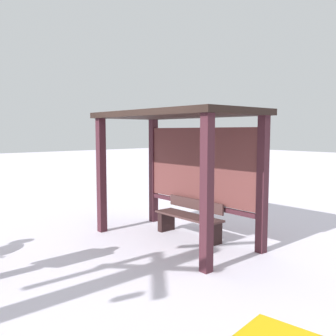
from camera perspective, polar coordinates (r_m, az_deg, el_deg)
The scene contains 3 objects.
ground_plane at distance 6.87m, azimuth 0.94°, elevation -11.09°, with size 60.00×60.00×0.00m, color white.
bus_shelter at distance 6.72m, azimuth 2.24°, elevation 3.88°, with size 3.10×1.58×2.33m.
bench_left_inside at distance 7.04m, azimuth 3.29°, elevation -7.89°, with size 1.45×0.41×0.70m.
Camera 1 is at (4.91, -4.38, 1.98)m, focal length 39.79 mm.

